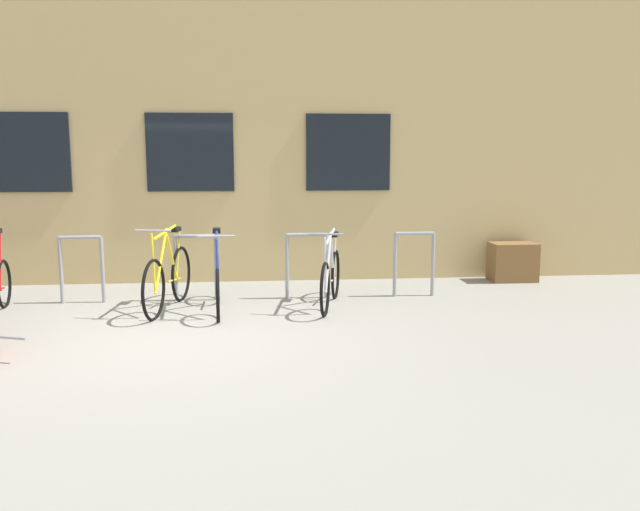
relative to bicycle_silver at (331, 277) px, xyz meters
The scene contains 7 objects.
ground_plane 2.42m from the bicycle_silver, 144.03° to the right, with size 42.00×42.00×0.00m, color gray.
storefront_building 6.14m from the bicycle_silver, 110.69° to the left, with size 28.00×6.68×6.34m.
bike_rack 1.85m from the bicycle_silver, 164.37° to the left, with size 6.59×0.05×0.91m.
bicycle_silver is the anchor object (origin of this frame).
bicycle_blue 1.46m from the bicycle_silver, behind, with size 0.44×1.72×1.04m.
bicycle_yellow 2.09m from the bicycle_silver, behind, with size 0.51×1.79×1.10m.
planter_box 3.36m from the bicycle_silver, 25.53° to the left, with size 0.70×0.44×0.60m, color brown.
Camera 1 is at (1.00, -6.99, 1.97)m, focal length 37.01 mm.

